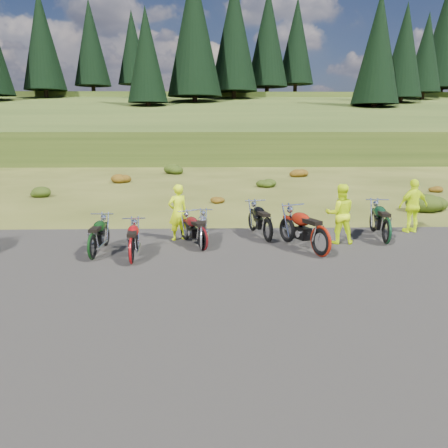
{
  "coord_description": "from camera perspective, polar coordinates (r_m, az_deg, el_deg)",
  "views": [
    {
      "loc": [
        -0.56,
        -10.32,
        3.35
      ],
      "look_at": [
        -0.26,
        0.55,
        0.94
      ],
      "focal_mm": 35.0,
      "sensor_mm": 36.0,
      "label": 1
    }
  ],
  "objects": [
    {
      "name": "ground",
      "position": [
        10.87,
        1.46,
        -5.47
      ],
      "size": [
        300.0,
        300.0,
        0.0
      ],
      "primitive_type": "plane",
      "color": "#383F15",
      "rests_on": "ground"
    },
    {
      "name": "gravel_pad",
      "position": [
        8.99,
        2.13,
        -9.41
      ],
      "size": [
        20.0,
        12.0,
        0.04
      ],
      "primitive_type": "cube",
      "color": "black",
      "rests_on": "ground"
    },
    {
      "name": "hill_slope",
      "position": [
        60.42,
        -1.05,
        9.32
      ],
      "size": [
        300.0,
        45.97,
        9.37
      ],
      "primitive_type": null,
      "rotation": [
        0.14,
        0.0,
        0.0
      ],
      "color": "#2D4115",
      "rests_on": "ground"
    },
    {
      "name": "hill_plateau",
      "position": [
        120.37,
        -1.33,
        10.9
      ],
      "size": [
        300.0,
        90.0,
        9.17
      ],
      "primitive_type": "cube",
      "color": "#2D4115",
      "rests_on": "ground"
    },
    {
      "name": "conifer_18",
      "position": [
        79.07,
        -22.71,
        21.29
      ],
      "size": [
        6.6,
        6.6,
        17.0
      ],
      "color": "black",
      "rests_on": "ground"
    },
    {
      "name": "conifer_19",
      "position": [
        83.1,
        -17.03,
        21.69
      ],
      "size": [
        6.16,
        6.16,
        16.0
      ],
      "color": "black",
      "rests_on": "ground"
    },
    {
      "name": "conifer_20",
      "position": [
        87.71,
        -11.87,
        21.64
      ],
      "size": [
        5.72,
        5.72,
        15.0
      ],
      "color": "black",
      "rests_on": "ground"
    },
    {
      "name": "conifer_21",
      "position": [
        61.6,
        -10.1,
        20.92
      ],
      "size": [
        5.28,
        5.28,
        14.0
      ],
      "color": "black",
      "rests_on": "ground"
    },
    {
      "name": "conifer_22",
      "position": [
        67.71,
        -3.95,
        23.91
      ],
      "size": [
        7.92,
        7.92,
        20.0
      ],
      "color": "black",
      "rests_on": "ground"
    },
    {
      "name": "conifer_23",
      "position": [
        73.77,
        1.33,
        23.53
      ],
      "size": [
        7.48,
        7.48,
        19.0
      ],
      "color": "black",
      "rests_on": "ground"
    },
    {
      "name": "conifer_24",
      "position": [
        80.28,
        5.76,
        23.07
      ],
      "size": [
        7.04,
        7.04,
        18.0
      ],
      "color": "black",
      "rests_on": "ground"
    },
    {
      "name": "conifer_25",
      "position": [
        87.1,
        9.47,
        22.46
      ],
      "size": [
        6.6,
        6.6,
        17.0
      ],
      "color": "black",
      "rests_on": "ground"
    },
    {
      "name": "conifer_26",
      "position": [
        63.91,
        19.49,
        20.85
      ],
      "size": [
        6.16,
        6.16,
        16.0
      ],
      "color": "black",
      "rests_on": "ground"
    },
    {
      "name": "conifer_27",
      "position": [
        71.7,
        22.5,
        20.2
      ],
      "size": [
        5.72,
        5.72,
        15.0
      ],
      "color": "black",
      "rests_on": "ground"
    },
    {
      "name": "conifer_28",
      "position": [
        79.64,
        24.91,
        19.64
      ],
      "size": [
        5.28,
        5.28,
        14.0
      ],
      "color": "black",
      "rests_on": "ground"
    },
    {
      "name": "conifer_29",
      "position": [
        88.25,
        27.1,
        21.41
      ],
      "size": [
        7.92,
        7.92,
        20.0
      ],
      "color": "black",
      "rests_on": "ground"
    },
    {
      "name": "shrub_1",
      "position": [
        23.45,
        -22.98,
        4.04
      ],
      "size": [
        1.03,
        1.03,
        0.61
      ],
      "primitive_type": "ellipsoid",
      "color": "#22340D",
      "rests_on": "ground"
    },
    {
      "name": "shrub_2",
      "position": [
        27.67,
        -13.4,
        6.0
      ],
      "size": [
        1.3,
        1.3,
        0.77
      ],
      "primitive_type": "ellipsoid",
      "color": "#6A340D",
      "rests_on": "ground"
    },
    {
      "name": "shrub_3",
      "position": [
        32.47,
        -6.46,
        7.31
      ],
      "size": [
        1.56,
        1.56,
        0.92
      ],
      "primitive_type": "ellipsoid",
      "color": "#22340D",
      "rests_on": "ground"
    },
    {
      "name": "shrub_4",
      "position": [
        19.77,
        -1.1,
        3.4
      ],
      "size": [
        0.77,
        0.77,
        0.45
      ],
      "primitive_type": "ellipsoid",
      "color": "#6A340D",
      "rests_on": "ground"
    },
    {
      "name": "shrub_5",
      "position": [
        25.2,
        5.44,
        5.5
      ],
      "size": [
        1.03,
        1.03,
        0.61
      ],
      "primitive_type": "ellipsoid",
      "color": "#22340D",
      "rests_on": "ground"
    },
    {
      "name": "shrub_6",
      "position": [
        30.85,
        9.64,
        6.8
      ],
      "size": [
        1.3,
        1.3,
        0.77
      ],
      "primitive_type": "ellipsoid",
      "color": "#6A340D",
      "rests_on": "ground"
    },
    {
      "name": "shrub_7",
      "position": [
        19.76,
        25.12,
        2.9
      ],
      "size": [
        1.56,
        1.56,
        0.92
      ],
      "primitive_type": "ellipsoid",
      "color": "#22340D",
      "rests_on": "ground"
    },
    {
      "name": "shrub_8",
      "position": [
        25.77,
        25.66,
        4.31
      ],
      "size": [
        0.77,
        0.77,
        0.45
      ],
      "primitive_type": "ellipsoid",
      "color": "#6A340D",
      "rests_on": "ground"
    },
    {
      "name": "motorcycle_1",
      "position": [
        11.15,
        -11.94,
        -5.27
      ],
      "size": [
        0.78,
        1.92,
        0.98
      ],
      "primitive_type": null,
      "rotation": [
        0.0,
        0.0,
        1.66
      ],
      "color": "maroon",
      "rests_on": "ground"
    },
    {
      "name": "motorcycle_2",
      "position": [
        11.76,
        -16.73,
        -4.61
      ],
      "size": [
        0.7,
        1.97,
        1.02
      ],
      "primitive_type": null,
      "rotation": [
        0.0,
        0.0,
        1.55
      ],
      "color": "black",
      "rests_on": "ground"
    },
    {
      "name": "motorcycle_3",
      "position": [
        12.16,
        -2.93,
        -3.53
      ],
      "size": [
        0.66,
        1.88,
        0.98
      ],
      "primitive_type": null,
      "rotation": [
        0.0,
        0.0,
        1.55
      ],
      "color": "#ABABB0",
      "rests_on": "ground"
    },
    {
      "name": "motorcycle_4",
      "position": [
        12.12,
        -2.8,
        -3.58
      ],
      "size": [
        1.37,
        1.94,
        0.97
      ],
      "primitive_type": null,
      "rotation": [
        0.0,
        0.0,
        2.02
      ],
      "color": "#540E0F",
      "rests_on": "ground"
    },
    {
      "name": "motorcycle_5",
      "position": [
        13.03,
        5.72,
        -2.48
      ],
      "size": [
        1.17,
        2.21,
        1.1
      ],
      "primitive_type": null,
      "rotation": [
        0.0,
        0.0,
        1.81
      ],
      "color": "black",
      "rests_on": "ground"
    },
    {
      "name": "motorcycle_6",
      "position": [
        11.8,
        12.43,
        -4.3
      ],
      "size": [
        1.67,
        2.44,
        1.22
      ],
      "primitive_type": null,
      "rotation": [
        0.0,
        0.0,
        2.0
      ],
      "color": "maroon",
      "rests_on": "ground"
    },
    {
      "name": "motorcycle_7",
      "position": [
        13.6,
        20.36,
        -2.57
      ],
      "size": [
        0.95,
        2.27,
        1.15
      ],
      "primitive_type": null,
      "rotation": [
        0.0,
        0.0,
        1.47
      ],
      "color": "black",
      "rests_on": "ground"
    },
    {
      "name": "person_middle",
      "position": [
        13.12,
        -6.05,
        1.4
      ],
      "size": [
        0.73,
        0.65,
        1.69
      ],
      "primitive_type": "imported",
      "rotation": [
        0.0,
        0.0,
        3.66
      ],
      "color": "#C6E50C",
      "rests_on": "ground"
    },
    {
      "name": "person_right_a",
      "position": [
        13.11,
        14.9,
        1.17
      ],
      "size": [
        0.88,
        0.7,
        1.74
      ],
      "primitive_type": "imported",
      "rotation": [
        0.0,
        0.0,
        3.09
      ],
      "color": "#C6E50C",
      "rests_on": "ground"
    },
    {
      "name": "person_right_b",
      "position": [
        15.28,
        23.46,
        2.08
      ],
      "size": [
        1.08,
        0.62,
        1.73
      ],
      "primitive_type": "imported",
      "rotation": [
        0.0,
        0.0,
        3.35
      ],
      "color": "#C6E50C",
      "rests_on": "ground"
    }
  ]
}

